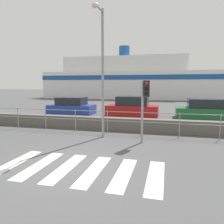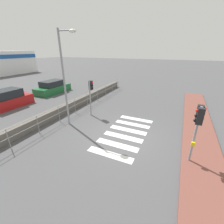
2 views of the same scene
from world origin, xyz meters
The scene contains 10 objects.
ground_plane centered at (0.00, 0.00, 0.00)m, with size 160.00×160.00×0.00m, color #4C4C4F.
sidewalk_brick centered at (0.00, -4.10, 0.06)m, with size 24.00×1.80×0.12m.
crosswalk centered at (0.47, 0.00, 0.00)m, with size 4.95×2.40×0.01m.
seawall centered at (0.00, 5.72, 0.34)m, with size 23.76×0.55×0.69m.
harbor_fence centered at (0.00, 4.84, 0.78)m, with size 21.43×0.04×1.20m.
traffic_light_near centered at (-0.73, -3.51, 2.13)m, with size 0.58×0.41×2.72m.
traffic_light_far centered at (2.04, 3.43, 1.98)m, with size 0.34×0.32×2.69m.
streetlamp centered at (0.01, 3.77, 3.69)m, with size 0.32×1.27×5.90m.
parked_car_red centered at (0.30, 11.19, 0.67)m, with size 4.04×1.87×1.56m.
parked_car_green centered at (5.75, 11.19, 0.62)m, with size 4.27×1.85×1.45m.
Camera 2 is at (-7.18, -2.64, 4.79)m, focal length 24.00 mm.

